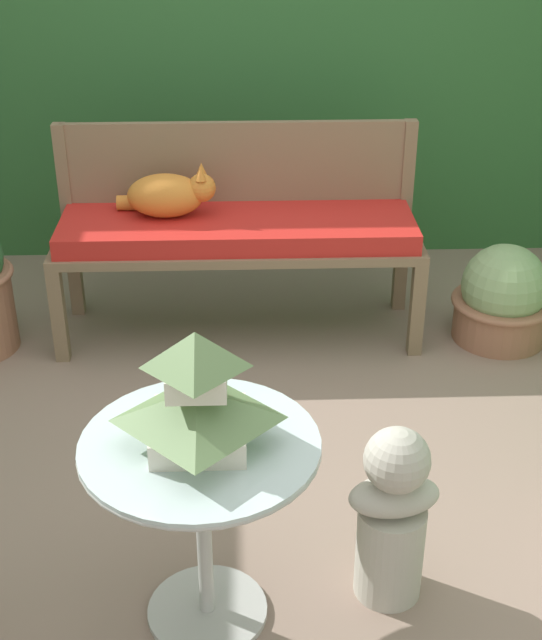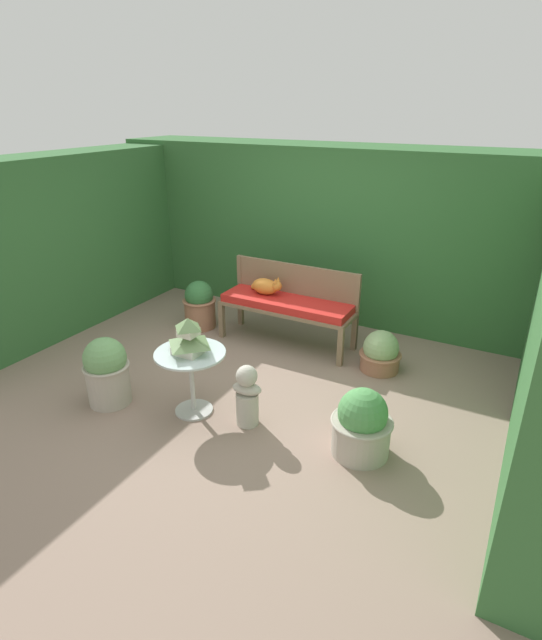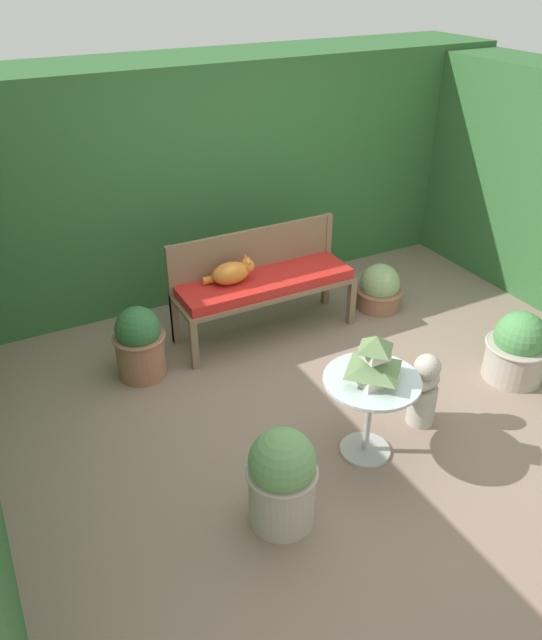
{
  "view_description": "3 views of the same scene",
  "coord_description": "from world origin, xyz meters",
  "px_view_note": "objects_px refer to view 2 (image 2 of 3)",
  "views": [
    {
      "loc": [
        -0.03,
        -2.62,
        2.03
      ],
      "look_at": [
        0.06,
        0.15,
        0.53
      ],
      "focal_mm": 50.0,
      "sensor_mm": 36.0,
      "label": 1
    },
    {
      "loc": [
        2.4,
        -3.86,
        2.69
      ],
      "look_at": [
        0.1,
        0.37,
        0.59
      ],
      "focal_mm": 28.0,
      "sensor_mm": 36.0,
      "label": 2
    },
    {
      "loc": [
        -2.28,
        -3.3,
        3.06
      ],
      "look_at": [
        -0.27,
        0.51,
        0.47
      ],
      "focal_mm": 35.0,
      "sensor_mm": 36.0,
      "label": 3
    }
  ],
  "objects_px": {
    "potted_plant_patio_mid": "(380,353)",
    "potted_plant_table_near": "(200,305)",
    "cat": "(266,286)",
    "pagoda_birdhouse": "(189,338)",
    "patio_table": "(191,365)",
    "garden_bench": "(287,306)",
    "potted_plant_bench_right": "(362,425)",
    "potted_plant_path_edge": "(107,371)",
    "garden_bust": "(247,396)"
  },
  "relations": [
    {
      "from": "pagoda_birdhouse",
      "to": "potted_plant_table_near",
      "type": "xyz_separation_m",
      "value": [
        -1.1,
        1.62,
        -0.46
      ]
    },
    {
      "from": "cat",
      "to": "potted_plant_table_near",
      "type": "xyz_separation_m",
      "value": [
        -0.9,
        -0.15,
        -0.36
      ]
    },
    {
      "from": "garden_bench",
      "to": "cat",
      "type": "height_order",
      "value": "cat"
    },
    {
      "from": "garden_bench",
      "to": "potted_plant_bench_right",
      "type": "relative_size",
      "value": 2.73
    },
    {
      "from": "potted_plant_path_edge",
      "to": "potted_plant_table_near",
      "type": "xyz_separation_m",
      "value": [
        -0.28,
        1.88,
        -0.04
      ]
    },
    {
      "from": "garden_bust",
      "to": "potted_plant_patio_mid",
      "type": "relative_size",
      "value": 1.28
    },
    {
      "from": "potted_plant_bench_right",
      "to": "potted_plant_path_edge",
      "type": "xyz_separation_m",
      "value": [
        -2.4,
        -0.43,
        0.07
      ]
    },
    {
      "from": "potted_plant_bench_right",
      "to": "potted_plant_patio_mid",
      "type": "bearing_deg",
      "value": 101.13
    },
    {
      "from": "cat",
      "to": "potted_plant_patio_mid",
      "type": "relative_size",
      "value": 0.97
    },
    {
      "from": "pagoda_birdhouse",
      "to": "garden_bust",
      "type": "distance_m",
      "value": 0.73
    },
    {
      "from": "garden_bust",
      "to": "potted_plant_path_edge",
      "type": "xyz_separation_m",
      "value": [
        -1.36,
        -0.34,
        0.05
      ]
    },
    {
      "from": "potted_plant_patio_mid",
      "to": "potted_plant_table_near",
      "type": "xyz_separation_m",
      "value": [
        -2.4,
        -0.01,
        0.11
      ]
    },
    {
      "from": "garden_bench",
      "to": "potted_plant_path_edge",
      "type": "distance_m",
      "value": 2.19
    },
    {
      "from": "garden_bench",
      "to": "pagoda_birdhouse",
      "type": "bearing_deg",
      "value": -93.39
    },
    {
      "from": "garden_bench",
      "to": "potted_plant_path_edge",
      "type": "bearing_deg",
      "value": -114.75
    },
    {
      "from": "pagoda_birdhouse",
      "to": "potted_plant_table_near",
      "type": "distance_m",
      "value": 2.01
    },
    {
      "from": "patio_table",
      "to": "garden_bust",
      "type": "bearing_deg",
      "value": 7.99
    },
    {
      "from": "pagoda_birdhouse",
      "to": "potted_plant_path_edge",
      "type": "relative_size",
      "value": 0.49
    },
    {
      "from": "patio_table",
      "to": "potted_plant_bench_right",
      "type": "distance_m",
      "value": 1.61
    },
    {
      "from": "potted_plant_patio_mid",
      "to": "potted_plant_bench_right",
      "type": "xyz_separation_m",
      "value": [
        0.29,
        -1.46,
        0.07
      ]
    },
    {
      "from": "potted_plant_bench_right",
      "to": "cat",
      "type": "bearing_deg",
      "value": 138.09
    },
    {
      "from": "patio_table",
      "to": "garden_bust",
      "type": "height_order",
      "value": "patio_table"
    },
    {
      "from": "pagoda_birdhouse",
      "to": "potted_plant_bench_right",
      "type": "distance_m",
      "value": 1.67
    },
    {
      "from": "potted_plant_path_edge",
      "to": "cat",
      "type": "bearing_deg",
      "value": 73.08
    },
    {
      "from": "pagoda_birdhouse",
      "to": "cat",
      "type": "bearing_deg",
      "value": 96.31
    },
    {
      "from": "garden_bench",
      "to": "potted_plant_bench_right",
      "type": "distance_m",
      "value": 2.16
    },
    {
      "from": "patio_table",
      "to": "pagoda_birdhouse",
      "type": "distance_m",
      "value": 0.28
    },
    {
      "from": "cat",
      "to": "potted_plant_path_edge",
      "type": "xyz_separation_m",
      "value": [
        -0.62,
        -2.03,
        -0.32
      ]
    },
    {
      "from": "pagoda_birdhouse",
      "to": "potted_plant_patio_mid",
      "type": "bearing_deg",
      "value": 51.44
    },
    {
      "from": "patio_table",
      "to": "potted_plant_table_near",
      "type": "xyz_separation_m",
      "value": [
        -1.1,
        1.62,
        -0.19
      ]
    },
    {
      "from": "potted_plant_patio_mid",
      "to": "potted_plant_bench_right",
      "type": "height_order",
      "value": "potted_plant_bench_right"
    },
    {
      "from": "cat",
      "to": "garden_bust",
      "type": "relative_size",
      "value": 0.76
    },
    {
      "from": "potted_plant_patio_mid",
      "to": "potted_plant_table_near",
      "type": "height_order",
      "value": "potted_plant_table_near"
    },
    {
      "from": "cat",
      "to": "pagoda_birdhouse",
      "type": "bearing_deg",
      "value": -83.21
    },
    {
      "from": "potted_plant_table_near",
      "to": "garden_bust",
      "type": "bearing_deg",
      "value": -43.17
    },
    {
      "from": "patio_table",
      "to": "pagoda_birdhouse",
      "type": "relative_size",
      "value": 1.95
    },
    {
      "from": "potted_plant_path_edge",
      "to": "potted_plant_patio_mid",
      "type": "bearing_deg",
      "value": 41.81
    },
    {
      "from": "cat",
      "to": "potted_plant_bench_right",
      "type": "height_order",
      "value": "cat"
    },
    {
      "from": "patio_table",
      "to": "potted_plant_table_near",
      "type": "relative_size",
      "value": 1.05
    },
    {
      "from": "garden_bust",
      "to": "potted_plant_patio_mid",
      "type": "bearing_deg",
      "value": 55.89
    },
    {
      "from": "potted_plant_bench_right",
      "to": "garden_bust",
      "type": "bearing_deg",
      "value": -174.86
    },
    {
      "from": "pagoda_birdhouse",
      "to": "potted_plant_path_edge",
      "type": "height_order",
      "value": "pagoda_birdhouse"
    },
    {
      "from": "cat",
      "to": "potted_plant_table_near",
      "type": "distance_m",
      "value": 0.98
    },
    {
      "from": "garden_bust",
      "to": "potted_plant_patio_mid",
      "type": "distance_m",
      "value": 1.73
    },
    {
      "from": "potted_plant_table_near",
      "to": "garden_bench",
      "type": "bearing_deg",
      "value": 4.98
    },
    {
      "from": "garden_bench",
      "to": "garden_bust",
      "type": "bearing_deg",
      "value": -74.86
    },
    {
      "from": "cat",
      "to": "garden_bust",
      "type": "distance_m",
      "value": 1.89
    },
    {
      "from": "cat",
      "to": "garden_bust",
      "type": "bearing_deg",
      "value": -65.78
    },
    {
      "from": "garden_bench",
      "to": "potted_plant_table_near",
      "type": "bearing_deg",
      "value": -175.02
    },
    {
      "from": "potted_plant_table_near",
      "to": "patio_table",
      "type": "bearing_deg",
      "value": -55.9
    }
  ]
}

